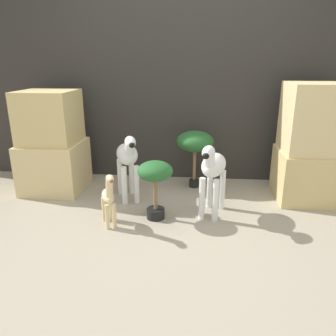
{
  "coord_description": "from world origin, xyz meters",
  "views": [
    {
      "loc": [
        0.23,
        -2.38,
        1.39
      ],
      "look_at": [
        -0.07,
        0.62,
        0.39
      ],
      "focal_mm": 35.0,
      "sensor_mm": 36.0,
      "label": 1
    }
  ],
  "objects_px": {
    "zebra_left": "(128,158)",
    "potted_palm_front": "(195,143)",
    "zebra_right": "(213,169)",
    "giraffe_figurine": "(109,197)",
    "potted_palm_back": "(155,177)"
  },
  "relations": [
    {
      "from": "zebra_left",
      "to": "potted_palm_front",
      "type": "xyz_separation_m",
      "value": [
        0.67,
        0.42,
        0.07
      ]
    },
    {
      "from": "zebra_right",
      "to": "potted_palm_front",
      "type": "distance_m",
      "value": 0.73
    },
    {
      "from": "giraffe_figurine",
      "to": "potted_palm_front",
      "type": "distance_m",
      "value": 1.26
    },
    {
      "from": "zebra_right",
      "to": "potted_palm_back",
      "type": "bearing_deg",
      "value": -166.66
    },
    {
      "from": "zebra_right",
      "to": "giraffe_figurine",
      "type": "xyz_separation_m",
      "value": [
        -0.89,
        -0.31,
        -0.18
      ]
    },
    {
      "from": "giraffe_figurine",
      "to": "zebra_left",
      "type": "bearing_deg",
      "value": 85.59
    },
    {
      "from": "zebra_right",
      "to": "zebra_left",
      "type": "relative_size",
      "value": 1.0
    },
    {
      "from": "zebra_left",
      "to": "potted_palm_front",
      "type": "bearing_deg",
      "value": 32.21
    },
    {
      "from": "potted_palm_front",
      "to": "giraffe_figurine",
      "type": "bearing_deg",
      "value": -125.24
    },
    {
      "from": "giraffe_figurine",
      "to": "potted_palm_back",
      "type": "height_order",
      "value": "potted_palm_back"
    },
    {
      "from": "zebra_right",
      "to": "potted_palm_front",
      "type": "bearing_deg",
      "value": 104.04
    },
    {
      "from": "zebra_left",
      "to": "giraffe_figurine",
      "type": "bearing_deg",
      "value": -94.41
    },
    {
      "from": "zebra_left",
      "to": "potted_palm_back",
      "type": "xyz_separation_m",
      "value": [
        0.33,
        -0.4,
        -0.05
      ]
    },
    {
      "from": "zebra_right",
      "to": "giraffe_figurine",
      "type": "bearing_deg",
      "value": -160.94
    },
    {
      "from": "zebra_right",
      "to": "potted_palm_back",
      "type": "xyz_separation_m",
      "value": [
        -0.51,
        -0.12,
        -0.05
      ]
    }
  ]
}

